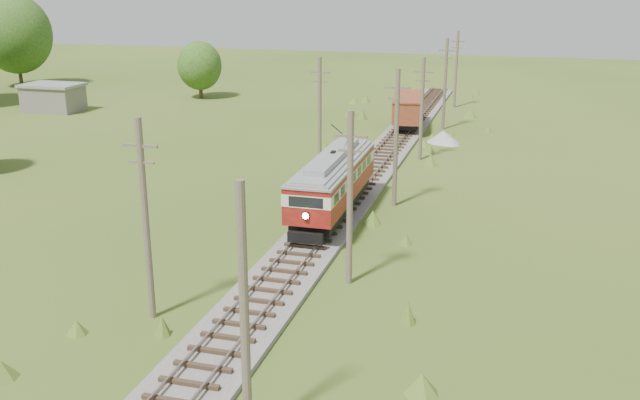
% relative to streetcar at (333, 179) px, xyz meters
% --- Properties ---
extents(railbed_main, '(3.60, 96.00, 0.57)m').
position_rel_streetcar_xyz_m(railbed_main, '(-0.00, 6.73, -2.40)').
color(railbed_main, '#605B54').
rests_on(railbed_main, ground).
extents(streetcar, '(2.98, 12.22, 5.56)m').
position_rel_streetcar_xyz_m(streetcar, '(0.00, 0.00, 0.00)').
color(streetcar, black).
rests_on(streetcar, ground).
extents(gondola, '(3.87, 8.75, 2.81)m').
position_rel_streetcar_xyz_m(gondola, '(-0.00, 28.45, -0.52)').
color(gondola, black).
rests_on(gondola, ground).
extents(gravel_pile, '(3.04, 3.22, 1.10)m').
position_rel_streetcar_xyz_m(gravel_pile, '(4.23, 23.56, -2.08)').
color(gravel_pile, gray).
rests_on(gravel_pile, ground).
extents(utility_pole_r_1, '(0.30, 0.30, 8.80)m').
position_rel_streetcar_xyz_m(utility_pole_r_1, '(3.10, -22.27, 1.80)').
color(utility_pole_r_1, brown).
rests_on(utility_pole_r_1, ground).
extents(utility_pole_r_2, '(1.60, 0.30, 8.60)m').
position_rel_streetcar_xyz_m(utility_pole_r_2, '(3.30, -9.27, 1.83)').
color(utility_pole_r_2, brown).
rests_on(utility_pole_r_2, ground).
extents(utility_pole_r_3, '(1.60, 0.30, 9.00)m').
position_rel_streetcar_xyz_m(utility_pole_r_3, '(3.20, 3.73, 2.03)').
color(utility_pole_r_3, brown).
rests_on(utility_pole_r_3, ground).
extents(utility_pole_r_4, '(1.60, 0.30, 8.40)m').
position_rel_streetcar_xyz_m(utility_pole_r_4, '(3.00, 16.73, 1.73)').
color(utility_pole_r_4, brown).
rests_on(utility_pole_r_4, ground).
extents(utility_pole_r_5, '(1.60, 0.30, 8.90)m').
position_rel_streetcar_xyz_m(utility_pole_r_5, '(3.40, 29.73, 1.98)').
color(utility_pole_r_5, brown).
rests_on(utility_pole_r_5, ground).
extents(utility_pole_r_6, '(1.60, 0.30, 8.70)m').
position_rel_streetcar_xyz_m(utility_pole_r_6, '(3.20, 42.73, 1.88)').
color(utility_pole_r_6, brown).
rests_on(utility_pole_r_6, ground).
extents(utility_pole_l_a, '(1.60, 0.30, 9.00)m').
position_rel_streetcar_xyz_m(utility_pole_l_a, '(-4.20, -15.27, 2.03)').
color(utility_pole_l_a, brown).
rests_on(utility_pole_l_a, ground).
extents(utility_pole_l_b, '(1.60, 0.30, 8.60)m').
position_rel_streetcar_xyz_m(utility_pole_l_b, '(-4.50, 12.73, 1.83)').
color(utility_pole_l_b, brown).
rests_on(utility_pole_l_b, ground).
extents(tree_left_5, '(9.66, 9.66, 12.44)m').
position_rel_streetcar_xyz_m(tree_left_5, '(-56.00, 42.73, 4.53)').
color(tree_left_5, '#38281C').
rests_on(tree_left_5, ground).
extents(tree_mid_a, '(5.46, 5.46, 7.03)m').
position_rel_streetcar_xyz_m(tree_mid_a, '(-28.00, 40.73, 1.43)').
color(tree_mid_a, '#38281C').
rests_on(tree_mid_a, ground).
extents(shed, '(6.40, 4.40, 3.10)m').
position_rel_streetcar_xyz_m(shed, '(-40.00, 27.73, -1.02)').
color(shed, slate).
rests_on(shed, ground).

